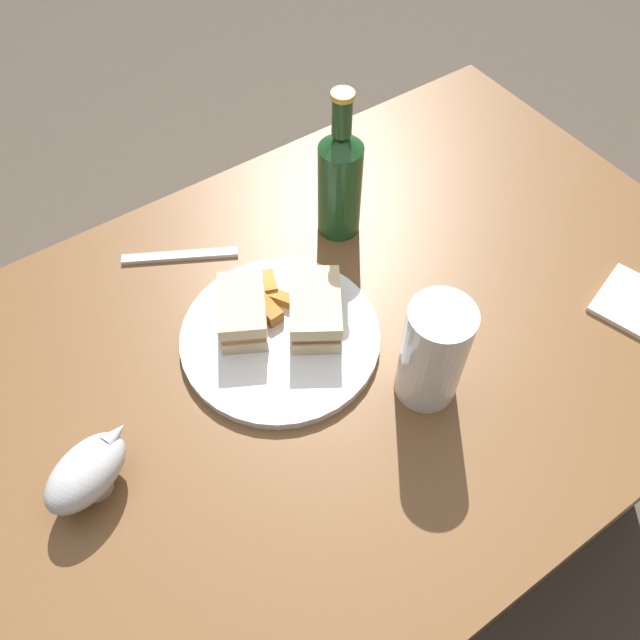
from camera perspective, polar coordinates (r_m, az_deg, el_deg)
The scene contains 15 objects.
ground_plane at distance 1.58m, azimuth 2.11°, elevation -16.16°, with size 6.00×6.00×0.00m, color #4C4238.
dining_table at distance 1.24m, azimuth 2.64°, elevation -10.41°, with size 1.15×0.79×0.74m, color brown.
plate at distance 0.89m, azimuth -3.60°, elevation -1.53°, with size 0.28×0.28×0.01m, color white.
sandwich_half_left at distance 0.87m, azimuth -0.41°, elevation 0.93°, with size 0.12×0.13×0.06m.
sandwich_half_right at distance 0.88m, azimuth -6.98°, elevation 0.75°, with size 0.11×0.12×0.06m.
potato_wedge_front at distance 0.92m, azimuth -5.60°, elevation 2.67°, with size 0.05×0.02×0.02m, color #B77F33.
potato_wedge_middle at distance 0.93m, azimuth -4.61°, elevation 3.29°, with size 0.04×0.02×0.02m, color #B77F33.
potato_wedge_back at distance 0.91m, azimuth -3.26°, elevation 1.88°, with size 0.05×0.02×0.02m, color #B77F33.
potato_wedge_left_edge at distance 0.93m, azimuth -6.00°, elevation 2.79°, with size 0.05×0.02×0.02m, color #B77F33.
potato_wedge_right_edge at distance 0.90m, azimuth -4.68°, elevation 0.90°, with size 0.05×0.02×0.02m, color #AD702D.
pint_glass at distance 0.81m, azimuth 10.07°, elevation -3.33°, with size 0.08×0.08×0.17m.
gravy_boat at distance 0.81m, azimuth -20.26°, elevation -12.72°, with size 0.13×0.11×0.07m.
cider_bottle at distance 0.97m, azimuth 1.81°, elevation 12.51°, with size 0.07×0.07×0.25m.
napkin at distance 1.04m, azimuth 26.25°, elevation 1.53°, with size 0.11×0.09×0.01m, color silver.
fork at distance 1.01m, azimuth -12.50°, elevation 5.68°, with size 0.18×0.02×0.01m, color silver.
Camera 1 is at (-0.34, -0.40, 1.49)m, focal length 35.48 mm.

